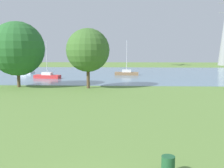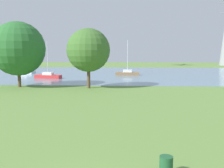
% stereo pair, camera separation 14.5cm
% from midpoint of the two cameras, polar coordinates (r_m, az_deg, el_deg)
% --- Properties ---
extents(ground_plane, '(160.00, 160.00, 0.00)m').
position_cam_midpoint_polar(ground_plane, '(30.38, -0.51, -2.45)').
color(ground_plane, olive).
extents(litter_bin, '(0.56, 0.56, 0.80)m').
position_cam_midpoint_polar(litter_bin, '(11.79, 11.56, -16.74)').
color(litter_bin, '#1E512D').
rests_on(litter_bin, ground).
extents(water_surface, '(140.00, 40.00, 0.02)m').
position_cam_midpoint_polar(water_surface, '(58.15, 0.95, 2.27)').
color(water_surface, slate).
rests_on(water_surface, ground).
extents(sailboat_brown, '(4.88, 1.77, 7.04)m').
position_cam_midpoint_polar(sailboat_brown, '(54.49, 3.08, 2.39)').
color(sailboat_brown, brown).
rests_on(sailboat_brown, water_surface).
extents(sailboat_white, '(5.02, 3.04, 7.46)m').
position_cam_midpoint_polar(sailboat_white, '(62.63, -18.43, 2.68)').
color(sailboat_white, white).
rests_on(sailboat_white, water_surface).
extents(sailboat_red, '(4.99, 2.33, 6.71)m').
position_cam_midpoint_polar(sailboat_red, '(49.75, -13.78, 1.71)').
color(sailboat_red, red).
rests_on(sailboat_red, water_surface).
extents(tree_west_near, '(7.44, 7.44, 9.04)m').
position_cam_midpoint_polar(tree_west_near, '(39.02, -19.74, 7.14)').
color(tree_west_near, brown).
rests_on(tree_west_near, ground).
extents(tree_mid_shore, '(5.81, 5.81, 8.03)m').
position_cam_midpoint_polar(tree_mid_shore, '(35.86, -5.31, 7.23)').
color(tree_mid_shore, brown).
rests_on(tree_mid_shore, ground).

